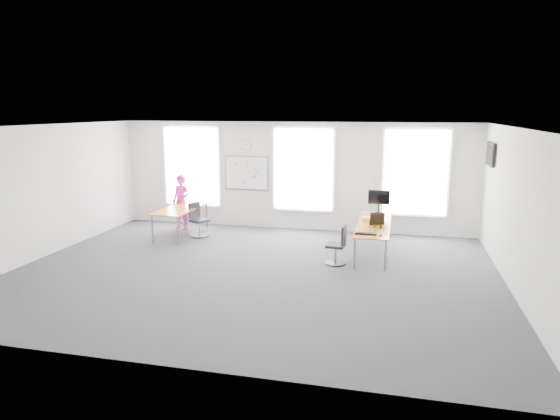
% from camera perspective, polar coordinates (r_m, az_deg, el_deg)
% --- Properties ---
extents(floor, '(10.00, 10.00, 0.00)m').
position_cam_1_polar(floor, '(10.50, -3.09, -7.10)').
color(floor, '#252429').
rests_on(floor, ground).
extents(ceiling, '(10.00, 10.00, 0.00)m').
position_cam_1_polar(ceiling, '(9.96, -3.27, 9.50)').
color(ceiling, white).
rests_on(ceiling, ground).
extents(wall_back, '(10.00, 0.00, 10.00)m').
position_cam_1_polar(wall_back, '(13.96, 1.49, 3.89)').
color(wall_back, silver).
rests_on(wall_back, ground).
extents(wall_front, '(10.00, 0.00, 10.00)m').
position_cam_1_polar(wall_front, '(6.49, -13.27, -5.31)').
color(wall_front, silver).
rests_on(wall_front, ground).
extents(wall_left, '(0.00, 10.00, 10.00)m').
position_cam_1_polar(wall_left, '(12.48, -25.78, 1.85)').
color(wall_left, silver).
rests_on(wall_left, ground).
extents(wall_right, '(0.00, 10.00, 10.00)m').
position_cam_1_polar(wall_right, '(9.95, 25.62, -0.32)').
color(wall_right, silver).
rests_on(wall_right, ground).
extents(window_left, '(1.60, 0.06, 2.20)m').
position_cam_1_polar(window_left, '(14.81, -10.01, 4.94)').
color(window_left, white).
rests_on(window_left, wall_back).
extents(window_mid, '(1.60, 0.06, 2.20)m').
position_cam_1_polar(window_mid, '(13.84, 2.69, 4.66)').
color(window_mid, white).
rests_on(window_mid, wall_back).
extents(window_right, '(1.60, 0.06, 2.20)m').
position_cam_1_polar(window_right, '(13.62, 15.22, 4.15)').
color(window_right, white).
rests_on(window_right, wall_back).
extents(desk_right, '(0.76, 2.86, 0.69)m').
position_cam_1_polar(desk_right, '(11.93, 10.66, -1.76)').
color(desk_right, orange).
rests_on(desk_right, ground).
extents(desk_left, '(0.82, 2.05, 0.75)m').
position_cam_1_polar(desk_left, '(13.61, -11.27, -0.00)').
color(desk_left, orange).
rests_on(desk_left, ground).
extents(chair_right, '(0.46, 0.46, 0.86)m').
position_cam_1_polar(chair_right, '(10.97, 6.65, -4.27)').
color(chair_right, black).
rests_on(chair_right, ground).
extents(chair_left, '(0.53, 0.53, 0.90)m').
position_cam_1_polar(chair_left, '(13.47, -9.35, -1.32)').
color(chair_left, black).
rests_on(chair_left, ground).
extents(person, '(0.64, 0.51, 1.54)m').
position_cam_1_polar(person, '(14.29, -11.24, 0.89)').
color(person, '#D21CA4').
rests_on(person, ground).
extents(whiteboard, '(1.20, 0.03, 0.90)m').
position_cam_1_polar(whiteboard, '(14.26, -3.86, 4.23)').
color(whiteboard, white).
rests_on(whiteboard, wall_back).
extents(wall_clock, '(0.30, 0.04, 0.30)m').
position_cam_1_polar(wall_clock, '(14.18, -3.91, 7.44)').
color(wall_clock, gray).
rests_on(wall_clock, wall_back).
extents(tv, '(0.06, 0.90, 0.55)m').
position_cam_1_polar(tv, '(12.76, 22.95, 5.90)').
color(tv, black).
rests_on(tv, wall_right).
extents(keyboard, '(0.47, 0.17, 0.02)m').
position_cam_1_polar(keyboard, '(10.89, 9.78, -2.69)').
color(keyboard, black).
rests_on(keyboard, desk_right).
extents(mouse, '(0.08, 0.12, 0.04)m').
position_cam_1_polar(mouse, '(10.79, 11.48, -2.84)').
color(mouse, black).
rests_on(mouse, desk_right).
extents(lens_cap, '(0.07, 0.07, 0.01)m').
position_cam_1_polar(lens_cap, '(11.26, 10.84, -2.30)').
color(lens_cap, black).
rests_on(lens_cap, desk_right).
extents(headphones, '(0.17, 0.09, 0.10)m').
position_cam_1_polar(headphones, '(11.46, 11.08, -1.85)').
color(headphones, black).
rests_on(headphones, desk_right).
extents(laptop_sleeve, '(0.35, 0.29, 0.28)m').
position_cam_1_polar(laptop_sleeve, '(11.78, 11.04, -1.04)').
color(laptop_sleeve, black).
rests_on(laptop_sleeve, desk_right).
extents(paper_stack, '(0.32, 0.25, 0.10)m').
position_cam_1_polar(paper_stack, '(12.16, 10.09, -1.03)').
color(paper_stack, beige).
rests_on(paper_stack, desk_right).
extents(monitor, '(0.55, 0.22, 0.61)m').
position_cam_1_polar(monitor, '(13.03, 11.24, 1.18)').
color(monitor, black).
rests_on(monitor, desk_right).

